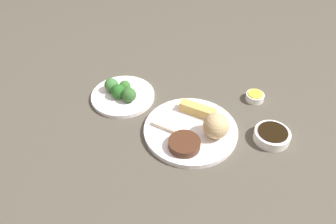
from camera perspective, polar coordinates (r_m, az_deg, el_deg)
tabletop at (r=1.02m, az=3.07°, el=-3.88°), size 2.20×2.20×0.02m
main_plate at (r=1.01m, az=4.08°, el=-3.34°), size 0.29×0.29×0.02m
rice_scoop at (r=0.96m, az=8.53°, el=-2.43°), size 0.08×0.08×0.08m
spring_roll at (r=1.04m, az=5.32°, el=0.38°), size 0.08×0.12×0.03m
crab_rangoon_wonton at (r=1.01m, az=0.01°, el=-1.75°), size 0.09×0.10×0.01m
stir_fry_heap at (r=0.94m, az=2.82°, el=-5.62°), size 0.09×0.09×0.02m
broccoli_plate at (r=1.14m, az=-7.85°, el=2.80°), size 0.22×0.22×0.01m
broccoli_floret_0 at (r=1.11m, az=-8.67°, el=3.63°), size 0.05×0.05×0.05m
broccoli_floret_1 at (r=1.14m, az=-7.53°, el=4.51°), size 0.04×0.04×0.04m
broccoli_floret_2 at (r=1.15m, az=-9.87°, el=4.69°), size 0.05×0.05×0.05m
broccoli_floret_3 at (r=1.09m, az=-6.80°, el=3.02°), size 0.05×0.05×0.05m
soy_sauce_bowl at (r=1.03m, az=17.88°, el=-4.01°), size 0.11×0.11×0.03m
soy_sauce_bowl_liquid at (r=1.02m, az=18.08°, el=-3.34°), size 0.09×0.09×0.00m
sauce_ramekin_hot_mustard at (r=1.16m, az=15.10°, el=2.57°), size 0.06×0.06×0.02m
sauce_ramekin_hot_mustard_liquid at (r=1.15m, az=15.22°, el=3.10°), size 0.05×0.05×0.00m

